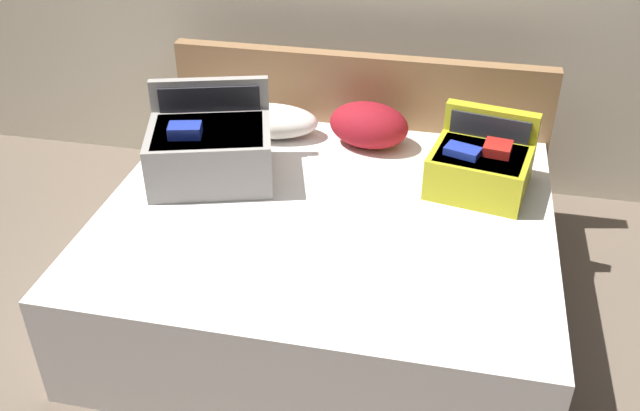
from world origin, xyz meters
TOP-DOWN VIEW (x-y plane):
  - ground_plane at (0.00, 0.00)m, footprint 12.00×12.00m
  - bed at (0.00, 0.40)m, footprint 1.90×1.63m
  - headboard at (0.00, 1.25)m, footprint 1.94×0.08m
  - hard_case_large at (-0.56, 0.57)m, footprint 0.64×0.57m
  - hard_case_medium at (0.63, 0.72)m, footprint 0.48×0.45m
  - pillow_near_headboard at (0.09, 1.02)m, footprint 0.44×0.34m
  - pillow_center_head at (-0.42, 1.01)m, footprint 0.51×0.29m

SIDE VIEW (x-z plane):
  - ground_plane at x=0.00m, z-range 0.00..0.00m
  - bed at x=0.00m, z-range 0.00..0.51m
  - headboard at x=0.00m, z-range 0.00..0.88m
  - pillow_center_head at x=-0.42m, z-range 0.51..0.67m
  - pillow_near_headboard at x=0.09m, z-range 0.51..0.73m
  - hard_case_medium at x=0.63m, z-range 0.47..0.79m
  - hard_case_large at x=-0.56m, z-range 0.46..0.86m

